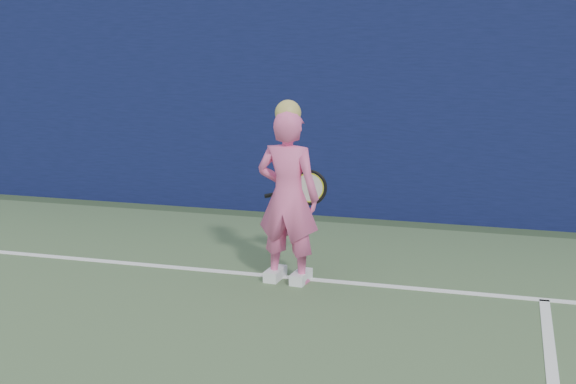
% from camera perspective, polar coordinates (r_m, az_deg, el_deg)
% --- Properties ---
extents(backstop_wall, '(24.00, 0.40, 2.50)m').
position_cam_1_polar(backstop_wall, '(10.07, -10.83, 6.42)').
color(backstop_wall, '#0C1337').
rests_on(backstop_wall, ground).
extents(player, '(0.58, 0.41, 1.58)m').
position_cam_1_polar(player, '(6.83, 0.00, -0.30)').
color(player, pink).
rests_on(player, ground).
extents(racket, '(0.61, 0.15, 0.33)m').
position_cam_1_polar(racket, '(7.22, 1.28, 0.27)').
color(racket, black).
rests_on(racket, ground).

